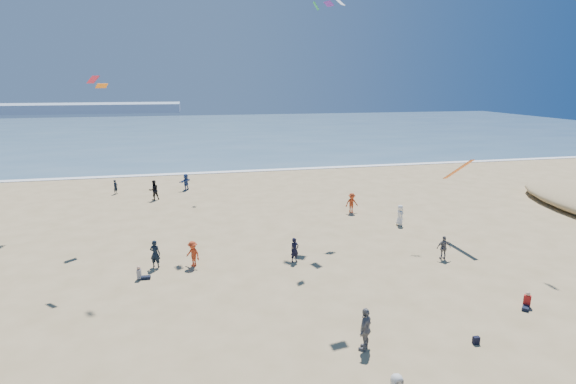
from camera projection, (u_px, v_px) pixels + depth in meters
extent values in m
cube|color=#476B84|center=(198.00, 131.00, 104.00)|extent=(220.00, 100.00, 0.06)
cube|color=white|center=(209.00, 173.00, 56.61)|extent=(220.00, 1.20, 0.08)
cube|color=#7A8EA8|center=(24.00, 109.00, 162.08)|extent=(110.00, 20.00, 3.20)
imported|color=#A93818|center=(352.00, 203.00, 39.33)|extent=(1.19, 0.75, 1.77)
imported|color=slate|center=(365.00, 329.00, 19.16)|extent=(1.11, 1.16, 1.94)
imported|color=black|center=(295.00, 250.00, 28.59)|extent=(0.68, 0.56, 1.60)
imported|color=white|center=(400.00, 215.00, 35.89)|extent=(0.57, 0.84, 1.68)
imported|color=slate|center=(444.00, 248.00, 29.01)|extent=(0.96, 0.50, 1.57)
imported|color=#334E8D|center=(186.00, 182.00, 47.60)|extent=(1.45, 1.58, 1.75)
imported|color=#B7391A|center=(193.00, 254.00, 27.89)|extent=(1.17, 1.20, 1.64)
imported|color=black|center=(155.00, 254.00, 27.71)|extent=(0.75, 0.61, 1.77)
imported|color=black|center=(116.00, 187.00, 45.98)|extent=(0.57, 0.63, 1.45)
imported|color=black|center=(154.00, 190.00, 43.58)|extent=(1.17, 1.06, 1.95)
cube|color=black|center=(476.00, 340.00, 19.74)|extent=(0.28, 0.18, 0.34)
cube|color=white|center=(340.00, 2.00, 34.89)|extent=(0.82, 0.82, 0.46)
cube|color=red|center=(93.00, 79.00, 26.22)|extent=(0.84, 0.86, 0.44)
cube|color=orange|center=(102.00, 86.00, 31.90)|extent=(0.86, 0.82, 0.34)
cube|color=#571D90|center=(329.00, 4.00, 32.72)|extent=(0.64, 0.92, 0.33)
cube|color=green|center=(316.00, 6.00, 30.09)|extent=(0.40, 0.50, 0.53)
cube|color=orange|center=(458.00, 170.00, 32.06)|extent=(0.35, 2.64, 1.87)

